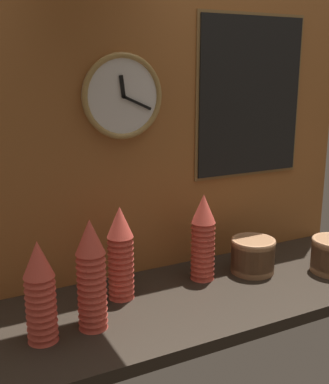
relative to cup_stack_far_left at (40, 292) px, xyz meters
name	(u,v)px	position (x,y,z in m)	size (l,w,h in m)	color
ground_plane	(200,297)	(0.55, 0.06, -0.17)	(1.60, 0.56, 0.04)	black
wall_tiled_back	(165,131)	(0.55, 0.32, 0.38)	(1.60, 0.03, 1.05)	#A3602D
cup_stack_far_left	(40,292)	(0.00, 0.00, 0.00)	(0.09, 0.09, 0.30)	#DB4C3D
cup_stack_center_left	(121,253)	(0.30, 0.14, 0.01)	(0.09, 0.09, 0.32)	#DB4C3D
cup_stack_left	(91,275)	(0.15, 0.00, 0.02)	(0.09, 0.09, 0.34)	#DB4C3D
cup_stack_center_right	(203,237)	(0.62, 0.15, 0.01)	(0.09, 0.09, 0.32)	#DB4C3D
bowl_stack_right	(253,255)	(0.82, 0.11, -0.08)	(0.17, 0.17, 0.13)	#996B47
wall_clock	(123,96)	(0.38, 0.29, 0.51)	(0.29, 0.03, 0.29)	white
menu_board	(250,97)	(0.92, 0.30, 0.49)	(0.49, 0.01, 0.62)	olive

